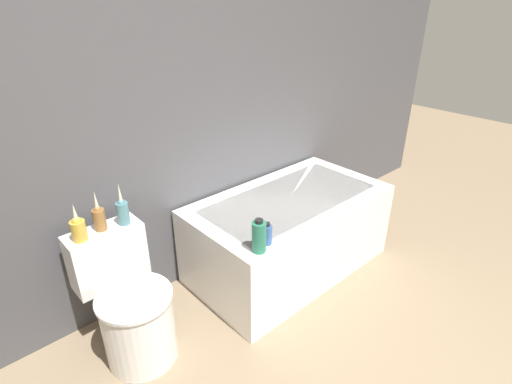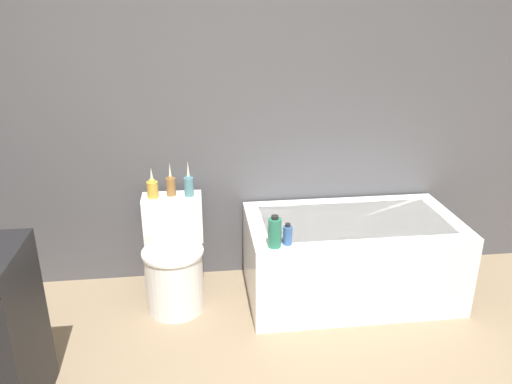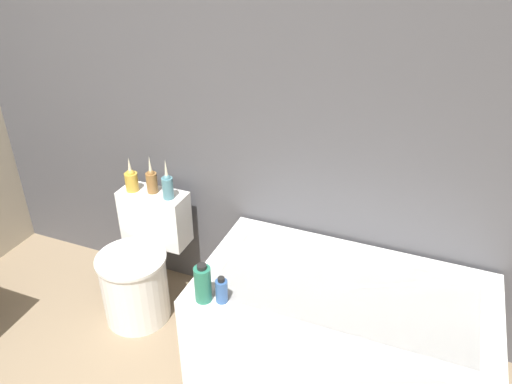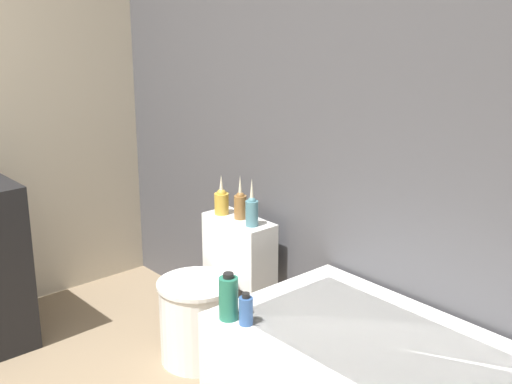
{
  "view_description": "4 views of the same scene",
  "coord_description": "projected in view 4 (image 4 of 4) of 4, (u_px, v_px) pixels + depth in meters",
  "views": [
    {
      "loc": [
        -0.96,
        0.03,
        1.84
      ],
      "look_at": [
        0.4,
        1.54,
        0.82
      ],
      "focal_mm": 28.0,
      "sensor_mm": 36.0,
      "label": 1
    },
    {
      "loc": [
        -0.16,
        -1.25,
        1.96
      ],
      "look_at": [
        0.17,
        1.45,
        0.89
      ],
      "focal_mm": 35.0,
      "sensor_mm": 36.0,
      "label": 2
    },
    {
      "loc": [
        1.14,
        -0.17,
        2.15
      ],
      "look_at": [
        0.42,
        1.62,
        1.04
      ],
      "focal_mm": 35.0,
      "sensor_mm": 36.0,
      "label": 3
    },
    {
      "loc": [
        2.3,
        -0.26,
        1.92
      ],
      "look_at": [
        0.16,
        1.6,
        1.03
      ],
      "focal_mm": 50.0,
      "sensor_mm": 36.0,
      "label": 4
    }
  ],
  "objects": [
    {
      "name": "wall_back_tiled",
      "position": [
        317.0,
        108.0,
        3.33
      ],
      "size": [
        6.4,
        0.06,
        2.6
      ],
      "color": "#4C4C51",
      "rests_on": "ground_plane"
    },
    {
      "name": "toilet",
      "position": [
        209.0,
        301.0,
        3.63
      ],
      "size": [
        0.4,
        0.57,
        0.7
      ],
      "color": "white",
      "rests_on": "ground"
    },
    {
      "name": "vase_gold",
      "position": [
        222.0,
        201.0,
        3.7
      ],
      "size": [
        0.08,
        0.08,
        0.21
      ],
      "color": "gold",
      "rests_on": "toilet"
    },
    {
      "name": "vase_silver",
      "position": [
        240.0,
        204.0,
        3.62
      ],
      "size": [
        0.06,
        0.06,
        0.23
      ],
      "color": "olive",
      "rests_on": "toilet"
    },
    {
      "name": "vase_bronze",
      "position": [
        252.0,
        210.0,
        3.52
      ],
      "size": [
        0.06,
        0.06,
        0.25
      ],
      "color": "teal",
      "rests_on": "toilet"
    },
    {
      "name": "shampoo_bottle_tall",
      "position": [
        229.0,
        298.0,
        2.85
      ],
      "size": [
        0.08,
        0.08,
        0.2
      ],
      "color": "#267259",
      "rests_on": "bathtub"
    },
    {
      "name": "shampoo_bottle_short",
      "position": [
        246.0,
        310.0,
        2.82
      ],
      "size": [
        0.06,
        0.06,
        0.14
      ],
      "color": "#335999",
      "rests_on": "bathtub"
    }
  ]
}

